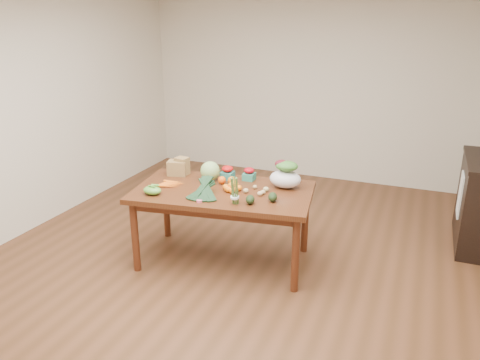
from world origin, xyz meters
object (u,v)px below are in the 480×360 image
at_px(paper_bag, 177,166).
at_px(cabbage, 210,171).
at_px(dining_table, 223,226).
at_px(salad_bag, 285,176).
at_px(asparagus_bundle, 235,191).
at_px(mandarin_cluster, 231,187).
at_px(kale_bunch, 203,190).

distance_m(paper_bag, cabbage, 0.38).
distance_m(dining_table, salad_bag, 0.77).
bearing_deg(paper_bag, asparagus_bundle, -30.98).
bearing_deg(cabbage, salad_bag, 5.92).
height_order(cabbage, mandarin_cluster, cabbage).
distance_m(cabbage, salad_bag, 0.76).
xyz_separation_m(paper_bag, cabbage, (0.38, -0.02, 0.01)).
bearing_deg(cabbage, paper_bag, 176.28).
relative_size(paper_bag, salad_bag, 0.84).
bearing_deg(cabbage, mandarin_cluster, -33.56).
bearing_deg(cabbage, asparagus_bundle, -46.07).
bearing_deg(dining_table, cabbage, 130.36).
bearing_deg(kale_bunch, cabbage, 99.26).
xyz_separation_m(paper_bag, mandarin_cluster, (0.70, -0.23, -0.05)).
height_order(paper_bag, asparagus_bundle, asparagus_bundle).
bearing_deg(salad_bag, dining_table, -151.97).
relative_size(paper_bag, mandarin_cluster, 1.43).
xyz_separation_m(paper_bag, asparagus_bundle, (0.85, -0.51, 0.03)).
bearing_deg(paper_bag, dining_table, -20.31).
distance_m(paper_bag, salad_bag, 1.14).
bearing_deg(mandarin_cluster, cabbage, 146.44).
height_order(dining_table, paper_bag, paper_bag).
xyz_separation_m(mandarin_cluster, salad_bag, (0.44, 0.29, 0.07)).
relative_size(paper_bag, cabbage, 1.33).
bearing_deg(dining_table, kale_bunch, -115.56).
xyz_separation_m(kale_bunch, asparagus_bundle, (0.32, -0.02, 0.05)).
height_order(mandarin_cluster, asparagus_bundle, asparagus_bundle).
distance_m(dining_table, kale_bunch, 0.53).
height_order(paper_bag, kale_bunch, paper_bag).
xyz_separation_m(cabbage, salad_bag, (0.76, 0.08, 0.02)).
xyz_separation_m(mandarin_cluster, asparagus_bundle, (0.15, -0.28, 0.08)).
bearing_deg(kale_bunch, salad_bag, 33.54).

